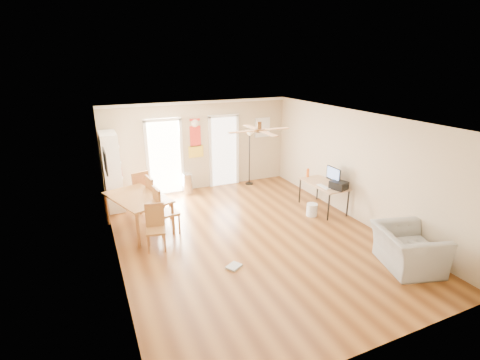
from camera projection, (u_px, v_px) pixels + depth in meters
name	position (u px, v px, depth m)	size (l,w,h in m)	color
floor	(251.00, 238.00, 7.72)	(7.00, 7.00, 0.00)	brown
ceiling	(253.00, 119.00, 6.88)	(5.50, 7.00, 0.00)	silver
wall_back	(200.00, 146.00, 10.33)	(5.50, 0.04, 2.60)	beige
wall_front	(378.00, 268.00, 4.28)	(5.50, 0.04, 2.60)	beige
wall_left	(112.00, 203.00, 6.24)	(0.04, 7.00, 2.60)	beige
wall_right	(356.00, 166.00, 8.37)	(0.04, 7.00, 2.60)	beige
crown_molding	(252.00, 121.00, 6.89)	(5.50, 7.00, 0.08)	white
kitchen_doorway	(165.00, 158.00, 9.99)	(0.90, 0.10, 2.10)	white
bathroom_doorway	(224.00, 152.00, 10.68)	(0.80, 0.10, 2.10)	white
wall_decal	(195.00, 138.00, 10.18)	(0.46, 0.03, 1.10)	red
ac_grille	(262.00, 127.00, 10.96)	(0.50, 0.04, 0.60)	white
framed_poster	(105.00, 161.00, 7.33)	(0.04, 0.66, 0.48)	black
ceiling_fan	(259.00, 130.00, 6.68)	(1.24, 1.24, 0.20)	#593819
bookshelf	(112.00, 171.00, 8.99)	(0.40, 0.90, 2.00)	white
dining_table	(139.00, 213.00, 7.99)	(0.97, 1.61, 0.80)	olive
dining_chair_right_a	(159.00, 197.00, 8.52)	(0.45, 0.45, 1.08)	#9C5F32
dining_chair_right_b	(167.00, 210.00, 7.78)	(0.45, 0.45, 1.10)	#9F6C33
dining_chair_near	(156.00, 228.00, 7.11)	(0.39, 0.39, 0.94)	olive
dining_chair_far	(138.00, 191.00, 8.98)	(0.44, 0.44, 1.07)	#AC6937
trash_can	(187.00, 184.00, 10.17)	(0.28, 0.28, 0.60)	#BABABC
torchiere_lamp	(249.00, 158.00, 10.79)	(0.32, 0.32, 1.68)	black
computer_desk	(323.00, 196.00, 9.09)	(0.66, 1.32, 0.71)	tan
imac	(333.00, 177.00, 8.75)	(0.07, 0.51, 0.48)	black
keyboard	(323.00, 187.00, 8.73)	(0.13, 0.41, 0.02)	silver
printer	(339.00, 185.00, 8.57)	(0.32, 0.38, 0.19)	black
orange_bottle	(308.00, 173.00, 9.45)	(0.08, 0.08, 0.23)	orange
wastebasket_a	(312.00, 210.00, 8.77)	(0.27, 0.27, 0.31)	silver
floor_cloth	(234.00, 266.00, 6.61)	(0.27, 0.21, 0.04)	#999A95
armchair	(407.00, 249.00, 6.53)	(1.16, 1.01, 0.75)	gray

